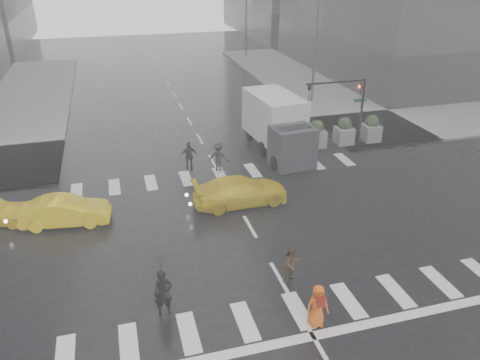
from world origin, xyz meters
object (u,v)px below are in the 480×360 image
object	(u,v)px
pedestrian_brown	(292,264)
pedestrian_orange	(318,306)
traffic_signal_pole	(349,99)
box_truck	(278,124)
taxi_mid	(65,211)

from	to	relation	value
pedestrian_brown	pedestrian_orange	world-z (taller)	pedestrian_orange
traffic_signal_pole	pedestrian_brown	size ratio (longest dim) A/B	2.86
traffic_signal_pole	box_truck	xyz separation A→B (m)	(-4.65, 0.21, -1.30)
pedestrian_orange	box_truck	bearing A→B (deg)	78.33
taxi_mid	box_truck	distance (m)	13.90
pedestrian_orange	traffic_signal_pole	bearing A→B (deg)	62.97
traffic_signal_pole	pedestrian_brown	xyz separation A→B (m)	(-8.61, -12.31, -2.43)
pedestrian_orange	taxi_mid	bearing A→B (deg)	135.83
pedestrian_orange	box_truck	distance (m)	15.59
pedestrian_orange	box_truck	xyz separation A→B (m)	(4.03, 15.03, 1.09)
pedestrian_brown	box_truck	bearing A→B (deg)	58.53
pedestrian_orange	taxi_mid	xyz separation A→B (m)	(-8.64, 9.43, -0.14)
traffic_signal_pole	pedestrian_brown	world-z (taller)	traffic_signal_pole
pedestrian_brown	pedestrian_orange	bearing A→B (deg)	-105.38
pedestrian_brown	taxi_mid	distance (m)	11.13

